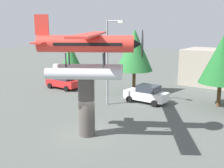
# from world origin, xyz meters

# --- Properties ---
(ground_plane) EXTENTS (140.00, 140.00, 0.00)m
(ground_plane) POSITION_xyz_m (0.00, 0.00, 0.00)
(ground_plane) COLOR #515651
(display_pedestal) EXTENTS (1.10, 1.10, 4.09)m
(display_pedestal) POSITION_xyz_m (0.00, 0.00, 2.05)
(display_pedestal) COLOR #4C4742
(display_pedestal) RESTS_ON ground
(floatplane_monument) EXTENTS (7.02, 9.45, 4.00)m
(floatplane_monument) POSITION_xyz_m (0.11, 0.07, 5.76)
(floatplane_monument) COLOR silver
(floatplane_monument) RESTS_ON display_pedestal
(car_near_red) EXTENTS (4.20, 2.02, 1.76)m
(car_near_red) POSITION_xyz_m (-11.45, 9.35, 0.88)
(car_near_red) COLOR red
(car_near_red) RESTS_ON ground
(car_mid_white) EXTENTS (4.20, 2.02, 1.76)m
(car_mid_white) POSITION_xyz_m (-0.48, 9.58, 0.88)
(car_mid_white) COLOR white
(car_mid_white) RESTS_ON ground
(streetlight_primary) EXTENTS (1.84, 0.28, 7.88)m
(streetlight_primary) POSITION_xyz_m (-3.05, 6.89, 4.57)
(streetlight_primary) COLOR gray
(streetlight_primary) RESTS_ON ground
(tree_west) EXTENTS (2.87, 2.87, 4.75)m
(tree_west) POSITION_xyz_m (-15.34, 14.88, 3.14)
(tree_west) COLOR brown
(tree_west) RESTS_ON ground
(tree_east) EXTENTS (4.01, 4.01, 7.03)m
(tree_east) POSITION_xyz_m (-3.45, 12.19, 4.78)
(tree_east) COLOR brown
(tree_east) RESTS_ON ground
(tree_center_back) EXTENTS (3.91, 3.91, 6.58)m
(tree_center_back) POSITION_xyz_m (5.63, 12.21, 4.39)
(tree_center_back) COLOR brown
(tree_center_back) RESTS_ON ground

